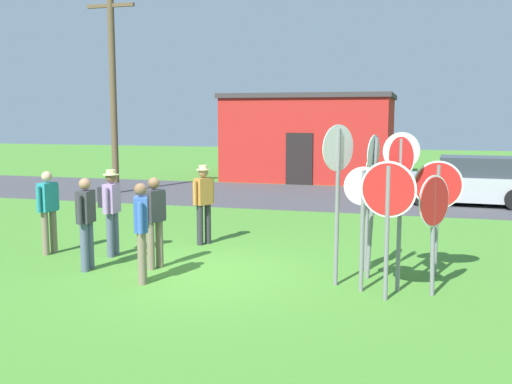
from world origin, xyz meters
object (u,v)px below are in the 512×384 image
Objects in this scene: person_with_sunhat at (111,206)px; stop_sign_rear_right at (400,188)px; stop_sign_low_front at (388,205)px; stop_sign_tallest at (363,209)px; stop_sign_far_back at (338,177)px; person_on_left at (141,227)px; person_in_teal at (204,200)px; person_holding_notes at (86,219)px; stop_sign_center_cluster at (400,182)px; stop_sign_leaning_left at (373,184)px; person_in_blue at (155,218)px; parked_car_on_street at (470,182)px; person_in_dark_shirt at (48,208)px; stop_sign_leaning_right at (438,198)px; utility_pole at (113,88)px; stop_sign_nearest at (368,195)px; stop_sign_rear_left at (434,214)px.

stop_sign_rear_right is at bearing -9.34° from person_with_sunhat.
stop_sign_tallest is at bearing 137.74° from stop_sign_low_front.
person_on_left is at bearing -167.04° from stop_sign_far_back.
person_holding_notes is at bearing -116.29° from person_in_teal.
stop_sign_leaning_left is at bearing -168.92° from stop_sign_center_cluster.
person_holding_notes and person_in_blue have the same top height.
stop_sign_far_back is 4.06m from person_in_teal.
stop_sign_rear_right is at bearing -29.85° from person_in_teal.
stop_sign_leaning_left is 3.96m from person_on_left.
person_holding_notes is at bearing -159.00° from person_in_blue.
person_holding_notes is (-7.35, -10.37, 0.26)m from parked_car_on_street.
parked_car_on_street is 9.71m from stop_sign_center_cluster.
parked_car_on_street is 2.60× the size of person_in_dark_shirt.
stop_sign_tallest is 1.15× the size of person_with_sunhat.
parked_car_on_street is 2.16× the size of stop_sign_leaning_right.
stop_sign_far_back reaches higher than parked_car_on_street.
stop_sign_leaning_left is at bearing -42.31° from utility_pole.
person_with_sunhat is 2.05m from person_in_teal.
person_with_sunhat reaches higher than person_on_left.
parked_car_on_street is 2.15× the size of stop_sign_nearest.
stop_sign_leaning_right is at bearing -97.90° from parked_car_on_street.
stop_sign_nearest is (-0.11, 0.49, -0.25)m from stop_sign_leaning_left.
stop_sign_low_front is at bearing -10.44° from person_in_dark_shirt.
utility_pole reaches higher than stop_sign_center_cluster.
utility_pole reaches higher than stop_sign_rear_right.
stop_sign_tallest is at bearing -44.94° from utility_pole.
stop_sign_far_back is at bearing -147.55° from stop_sign_leaning_right.
parked_car_on_street is 12.72m from person_holding_notes.
stop_sign_far_back is (-0.98, -0.64, 0.14)m from stop_sign_center_cluster.
stop_sign_rear_right is 0.57m from stop_sign_low_front.
stop_sign_rear_right is 4.27m from person_on_left.
stop_sign_rear_right is at bearing 8.86° from person_on_left.
stop_sign_rear_left is 0.89× the size of stop_sign_low_front.
stop_sign_far_back reaches higher than stop_sign_nearest.
stop_sign_leaning_left is 1.20m from stop_sign_leaning_right.
stop_sign_nearest is at bearing 14.96° from person_holding_notes.
stop_sign_leaning_right is at bearing 30.96° from stop_sign_center_cluster.
utility_pole reaches higher than stop_sign_leaning_right.
stop_sign_rear_left is at bearing 33.48° from stop_sign_low_front.
stop_sign_far_back is (9.32, -9.51, -1.96)m from utility_pole.
utility_pole is 2.71× the size of stop_sign_far_back.
person_with_sunhat is at bearing 8.17° from person_in_dark_shirt.
person_in_blue is at bearing 21.00° from person_holding_notes.
parked_car_on_street is at bearing 60.95° from person_on_left.
person_on_left is at bearing -119.05° from parked_car_on_street.
utility_pole is 4.15× the size of person_in_teal.
stop_sign_center_cluster is at bearing -35.42° from stop_sign_nearest.
stop_sign_low_front is (0.40, -0.36, 0.13)m from stop_sign_tallest.
utility_pole is 13.75m from stop_sign_center_cluster.
person_with_sunhat is (-5.05, 1.07, -0.32)m from stop_sign_tallest.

